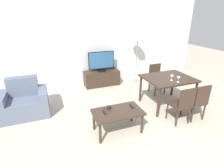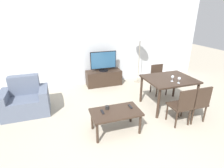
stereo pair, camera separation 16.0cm
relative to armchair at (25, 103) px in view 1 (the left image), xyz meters
The scene contains 16 objects.
ground_plane 2.92m from the armchair, 50.33° to the right, with size 18.00×18.00×0.00m, color #B2A893.
wall_back 2.55m from the armchair, 37.14° to the left, with size 7.91×0.06×2.70m.
armchair is the anchor object (origin of this frame).
tv_stand 2.46m from the armchair, 26.71° to the left, with size 1.12×0.46×0.48m.
tv 2.51m from the armchair, 26.66° to the left, with size 0.83×0.29×0.63m.
coffee_table 2.21m from the armchair, 37.02° to the right, with size 0.96×0.55×0.46m.
dining_table 3.43m from the armchair, 12.83° to the right, with size 1.15×0.94×0.75m.
dining_chair_near 3.49m from the armchair, 26.13° to the right, with size 0.40×0.40×0.84m.
dining_chair_far 3.54m from the armchair, ahead, with size 0.40×0.40×0.84m.
dining_chair_near_right 3.86m from the armchair, 23.48° to the right, with size 0.40×0.40×0.84m.
floor_lamp 3.72m from the armchair, 16.49° to the left, with size 0.39×0.39×1.66m.
remote_primary 1.98m from the armchair, 40.39° to the right, with size 0.04×0.15×0.02m.
remote_secondary 2.45m from the armchair, 31.02° to the right, with size 0.04×0.15×0.02m.
cup_white_near 2.03m from the armchair, 36.23° to the right, with size 0.07×0.07×0.07m.
wine_glass_left 3.55m from the armchair, 18.06° to the right, with size 0.07×0.07×0.15m.
wine_glass_center 3.45m from the armchair, 16.21° to the right, with size 0.07×0.07×0.15m.
Camera 1 is at (-1.23, -1.78, 2.23)m, focal length 28.00 mm.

